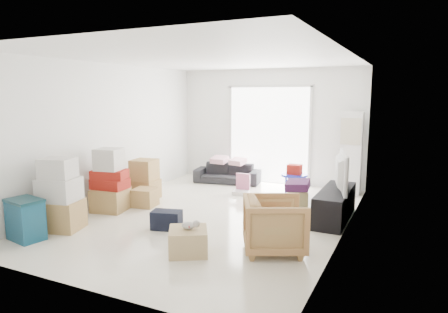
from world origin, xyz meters
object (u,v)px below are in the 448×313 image
Objects in this scene: tv_console at (335,205)px; storage_bins at (26,219)px; wood_crate at (188,241)px; armchair at (275,222)px; ottoman at (297,200)px; kids_table at (294,174)px; television at (336,186)px; ac_tower at (351,153)px; sofa at (227,170)px.

storage_bins is (-3.90, -2.93, 0.05)m from tv_console.
armchair is at bearing 28.57° from wood_crate.
ottoman is 1.06m from kids_table.
storage_bins is at bearing 113.37° from television.
storage_bins is (-3.85, -4.88, -0.57)m from ac_tower.
ac_tower is 1.58× the size of television.
sofa is at bearing 77.59° from storage_bins.
television is 2.20× the size of wood_crate.
storage_bins is 1.65× the size of ottoman.
wood_crate is (-1.45, -4.29, -0.71)m from ac_tower.
sofa is at bearing 162.15° from kids_table.
armchair is 2.07m from ottoman.
television is 2.99× the size of ottoman.
ac_tower is 2.05m from tv_console.
armchair is (-0.48, -1.78, 0.15)m from tv_console.
tv_console is 4.88m from storage_bins.
ottoman is at bearing 160.32° from tv_console.
sofa is 2.64m from ottoman.
ac_tower reaches higher than tv_console.
television is at bearing 0.00° from tv_console.
storage_bins reaches higher than wood_crate.
kids_table is at bearing -14.61° from armchair.
kids_table is (1.81, -0.58, 0.18)m from sofa.
ottoman is at bearing -18.66° from armchair.
sofa is 2.31× the size of kids_table.
ac_tower reaches higher than sofa.
storage_bins is at bearing -124.49° from kids_table.
television reaches higher than ottoman.
ac_tower is at bearing 91.47° from tv_console.
television is (0.00, 0.00, 0.33)m from tv_console.
kids_table is at bearing 27.34° from television.
sofa is (-2.86, 1.80, 0.05)m from tv_console.
tv_console is at bearing 36.87° from storage_bins.
ac_tower is 2.86× the size of storage_bins.
tv_console is 1.85m from armchair.
armchair is (-0.48, -1.78, -0.18)m from television.
wood_crate is at bearing -122.64° from tv_console.
storage_bins is at bearing -128.30° from ac_tower.
ottoman is at bearing -111.63° from ac_tower.
ac_tower is at bearing -6.49° from sofa.
tv_console is 0.77m from ottoman.
tv_console is 4.17× the size of ottoman.
storage_bins is 5.03m from kids_table.
ac_tower is 6.24m from storage_bins.
sofa is 4.18× the size of ottoman.
armchair reaches higher than wood_crate.
ottoman is (-0.72, 0.26, -0.07)m from tv_console.
kids_table reaches higher than sofa.
tv_console is at bearing -41.74° from sofa.
ac_tower reaches higher than kids_table.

